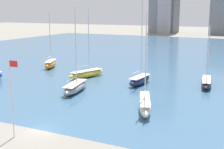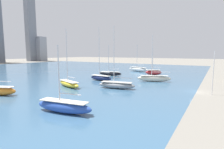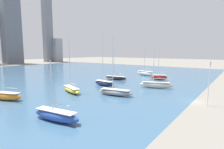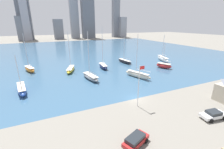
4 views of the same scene
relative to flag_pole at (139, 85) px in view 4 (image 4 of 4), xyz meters
name	(u,v)px [view 4 (image 4 of 4)]	position (x,y,z in m)	size (l,w,h in m)	color
ground_plane	(136,99)	(1.44, 3.05, -5.08)	(500.00, 500.00, 0.00)	gray
harbor_water	(77,52)	(1.44, 73.05, -5.08)	(180.00, 140.00, 0.00)	#385B7A
flag_pole	(139,85)	(0.00, 0.00, 0.00)	(1.24, 0.14, 9.22)	silver
distant_city_skyline	(70,16)	(14.87, 171.81, 21.48)	(129.13, 22.89, 73.30)	slate
sailboat_black	(125,61)	(15.82, 35.04, -4.23)	(3.29, 9.62, 11.64)	black
sailboat_orange	(30,69)	(-23.42, 37.98, -4.04)	(4.86, 8.00, 14.12)	orange
sailboat_red	(164,66)	(26.43, 21.08, -4.02)	(4.99, 6.76, 10.17)	#B72828
sailboat_cream	(138,75)	(10.28, 15.74, -4.02)	(5.23, 9.99, 14.26)	beige
sailboat_yellow	(71,69)	(-9.23, 32.11, -4.20)	(5.28, 9.80, 14.85)	yellow
sailboat_blue	(22,89)	(-24.06, 18.31, -4.12)	(3.62, 9.46, 9.86)	#284CA8
sailboat_navy	(103,66)	(3.63, 30.93, -4.10)	(2.77, 8.21, 16.55)	#19234C
sailboat_gray	(91,77)	(-4.73, 20.41, -4.15)	(4.18, 9.61, 15.13)	gray
sailboat_white	(163,59)	(34.89, 31.25, -3.95)	(4.93, 10.86, 12.43)	white
parked_sedan_white	(213,114)	(10.65, -9.68, -4.26)	(5.15, 2.89, 1.53)	white
parked_wagon_red	(136,140)	(-6.51, -9.33, -4.21)	(4.83, 3.41, 1.58)	#B22323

